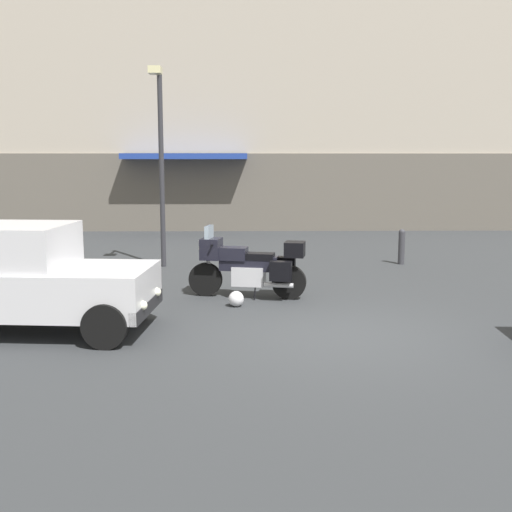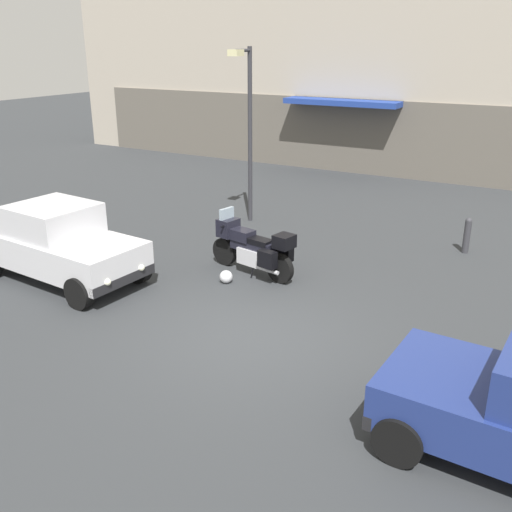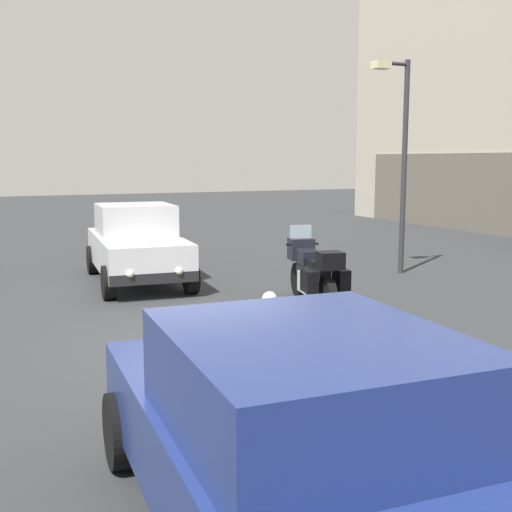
{
  "view_description": "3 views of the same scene",
  "coord_description": "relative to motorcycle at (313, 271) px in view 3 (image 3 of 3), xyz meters",
  "views": [
    {
      "loc": [
        -1.41,
        -9.01,
        2.61
      ],
      "look_at": [
        -1.23,
        0.62,
        1.1
      ],
      "focal_mm": 43.59,
      "sensor_mm": 36.0,
      "label": 1
    },
    {
      "loc": [
        4.54,
        -7.72,
        4.84
      ],
      "look_at": [
        -0.35,
        0.95,
        1.12
      ],
      "focal_mm": 40.39,
      "sensor_mm": 36.0,
      "label": 2
    },
    {
      "loc": [
        8.32,
        -2.98,
        2.56
      ],
      "look_at": [
        -0.27,
        0.96,
        1.14
      ],
      "focal_mm": 44.91,
      "sensor_mm": 36.0,
      "label": 3
    }
  ],
  "objects": [
    {
      "name": "ground_plane",
      "position": [
        1.33,
        -2.55,
        -0.62
      ],
      "size": [
        80.0,
        80.0,
        0.0
      ],
      "primitive_type": "plane",
      "color": "#2D3033"
    },
    {
      "name": "helmet",
      "position": [
        -0.24,
        -0.73,
        -0.48
      ],
      "size": [
        0.28,
        0.28,
        0.28
      ],
      "primitive_type": "sphere",
      "color": "silver",
      "rests_on": "ground"
    },
    {
      "name": "streetlamp_curbside",
      "position": [
        -2.07,
        3.34,
        2.25
      ],
      "size": [
        0.28,
        0.94,
        4.72
      ],
      "color": "#2D2D33",
      "rests_on": "ground"
    },
    {
      "name": "car_sedan_far",
      "position": [
        6.42,
        -3.71,
        0.16
      ],
      "size": [
        4.65,
        2.13,
        1.56
      ],
      "rotation": [
        0.0,
        0.0,
        -0.06
      ],
      "color": "navy",
      "rests_on": "ground"
    },
    {
      "name": "motorcycle",
      "position": [
        0.0,
        0.0,
        0.0
      ],
      "size": [
        2.24,
        0.98,
        1.36
      ],
      "rotation": [
        0.0,
        0.0,
        2.94
      ],
      "color": "black",
      "rests_on": "ground"
    },
    {
      "name": "car_hatchback_near",
      "position": [
        -3.44,
        -2.27,
        0.19
      ],
      "size": [
        3.97,
        2.07,
        1.64
      ],
      "rotation": [
        0.0,
        0.0,
        -0.08
      ],
      "color": "silver",
      "rests_on": "ground"
    }
  ]
}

